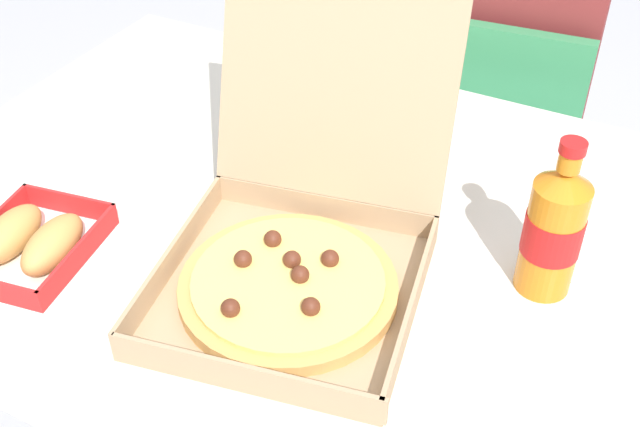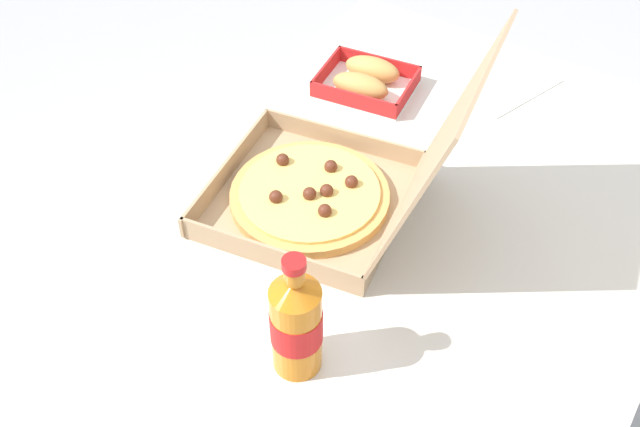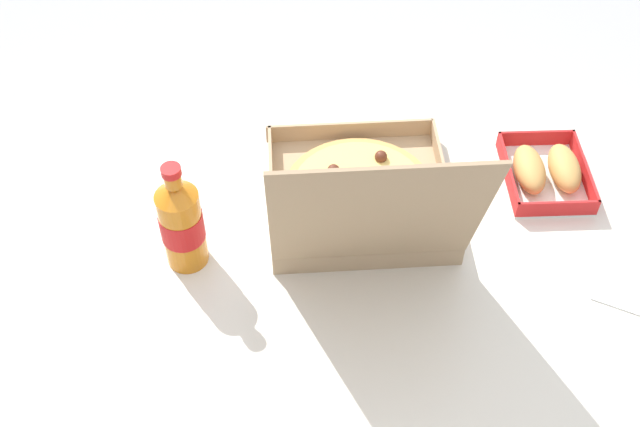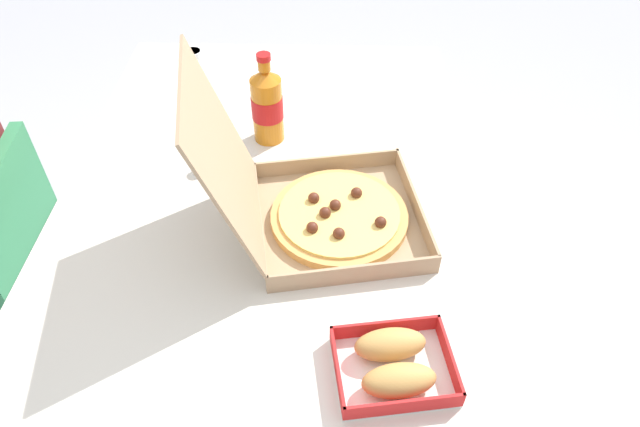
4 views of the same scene
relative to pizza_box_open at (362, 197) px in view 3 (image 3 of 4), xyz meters
name	(u,v)px [view 3 (image 3 of 4)]	position (x,y,z in m)	size (l,w,h in m)	color
dining_table	(332,291)	(0.04, 0.12, -0.12)	(1.42, 0.90, 0.75)	silver
pizza_box_open	(362,197)	(0.00, 0.00, 0.00)	(0.40, 0.48, 0.36)	tan
bread_side_box	(546,171)	(-0.34, -0.13, -0.02)	(0.18, 0.21, 0.06)	white
cola_bottle	(181,223)	(0.29, 0.13, 0.04)	(0.07, 0.07, 0.22)	orange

